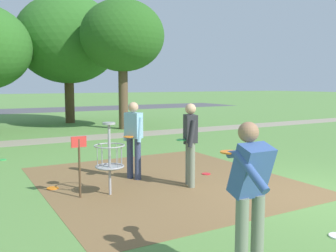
{
  "coord_description": "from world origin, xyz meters",
  "views": [
    {
      "loc": [
        -5.79,
        -4.49,
        2.11
      ],
      "look_at": [
        -0.97,
        3.99,
        1.0
      ],
      "focal_mm": 39.93,
      "sensor_mm": 36.0,
      "label": 1
    }
  ],
  "objects_px": {
    "frisbee_far_left": "(53,188)",
    "disc_golf_basket": "(106,156)",
    "player_waiting_left": "(134,136)",
    "tree_mid_center": "(68,40)",
    "frisbee_near_basket": "(206,174)",
    "tree_near_right": "(122,36)",
    "frisbee_by_tee": "(2,160)",
    "player_throwing": "(190,140)",
    "player_foreground_watching": "(250,190)"
  },
  "relations": [
    {
      "from": "frisbee_far_left",
      "to": "disc_golf_basket",
      "type": "bearing_deg",
      "value": -49.64
    },
    {
      "from": "disc_golf_basket",
      "to": "player_waiting_left",
      "type": "xyz_separation_m",
      "value": [
        0.95,
        0.85,
        0.21
      ]
    },
    {
      "from": "player_waiting_left",
      "to": "tree_mid_center",
      "type": "xyz_separation_m",
      "value": [
        1.99,
        12.72,
        3.46
      ]
    },
    {
      "from": "frisbee_near_basket",
      "to": "frisbee_far_left",
      "type": "relative_size",
      "value": 0.88
    },
    {
      "from": "disc_golf_basket",
      "to": "tree_near_right",
      "type": "bearing_deg",
      "value": 65.39
    },
    {
      "from": "disc_golf_basket",
      "to": "player_waiting_left",
      "type": "distance_m",
      "value": 1.3
    },
    {
      "from": "frisbee_near_basket",
      "to": "tree_near_right",
      "type": "relative_size",
      "value": 0.03
    },
    {
      "from": "frisbee_far_left",
      "to": "tree_near_right",
      "type": "bearing_deg",
      "value": 58.97
    },
    {
      "from": "frisbee_by_tee",
      "to": "tree_near_right",
      "type": "distance_m",
      "value": 8.74
    },
    {
      "from": "player_throwing",
      "to": "tree_near_right",
      "type": "distance_m",
      "value": 10.69
    },
    {
      "from": "disc_golf_basket",
      "to": "frisbee_by_tee",
      "type": "bearing_deg",
      "value": 106.82
    },
    {
      "from": "player_foreground_watching",
      "to": "frisbee_near_basket",
      "type": "bearing_deg",
      "value": 60.07
    },
    {
      "from": "tree_mid_center",
      "to": "frisbee_far_left",
      "type": "bearing_deg",
      "value": -106.52
    },
    {
      "from": "frisbee_by_tee",
      "to": "frisbee_near_basket",
      "type": "bearing_deg",
      "value": -46.21
    },
    {
      "from": "frisbee_near_basket",
      "to": "disc_golf_basket",
      "type": "bearing_deg",
      "value": -171.2
    },
    {
      "from": "disc_golf_basket",
      "to": "player_foreground_watching",
      "type": "xyz_separation_m",
      "value": [
        0.25,
        -3.66,
        0.23
      ]
    },
    {
      "from": "player_waiting_left",
      "to": "tree_mid_center",
      "type": "height_order",
      "value": "tree_mid_center"
    },
    {
      "from": "player_throwing",
      "to": "player_waiting_left",
      "type": "height_order",
      "value": "same"
    },
    {
      "from": "player_waiting_left",
      "to": "frisbee_by_tee",
      "type": "relative_size",
      "value": 8.43
    },
    {
      "from": "player_throwing",
      "to": "disc_golf_basket",
      "type": "bearing_deg",
      "value": 171.74
    },
    {
      "from": "frisbee_far_left",
      "to": "player_throwing",
      "type": "bearing_deg",
      "value": -25.37
    },
    {
      "from": "disc_golf_basket",
      "to": "frisbee_by_tee",
      "type": "xyz_separation_m",
      "value": [
        -1.37,
        4.53,
        -0.74
      ]
    },
    {
      "from": "player_foreground_watching",
      "to": "frisbee_by_tee",
      "type": "height_order",
      "value": "player_foreground_watching"
    },
    {
      "from": "frisbee_near_basket",
      "to": "tree_mid_center",
      "type": "relative_size",
      "value": 0.03
    },
    {
      "from": "player_throwing",
      "to": "frisbee_near_basket",
      "type": "distance_m",
      "value": 1.45
    },
    {
      "from": "disc_golf_basket",
      "to": "frisbee_by_tee",
      "type": "height_order",
      "value": "disc_golf_basket"
    },
    {
      "from": "player_foreground_watching",
      "to": "tree_mid_center",
      "type": "height_order",
      "value": "tree_mid_center"
    },
    {
      "from": "player_foreground_watching",
      "to": "tree_mid_center",
      "type": "relative_size",
      "value": 0.25
    },
    {
      "from": "player_throwing",
      "to": "frisbee_by_tee",
      "type": "height_order",
      "value": "player_throwing"
    },
    {
      "from": "disc_golf_basket",
      "to": "player_throwing",
      "type": "xyz_separation_m",
      "value": [
        1.72,
        -0.25,
        0.21
      ]
    },
    {
      "from": "frisbee_far_left",
      "to": "tree_mid_center",
      "type": "bearing_deg",
      "value": 73.48
    },
    {
      "from": "player_foreground_watching",
      "to": "player_waiting_left",
      "type": "distance_m",
      "value": 4.57
    },
    {
      "from": "player_waiting_left",
      "to": "tree_mid_center",
      "type": "relative_size",
      "value": 0.25
    },
    {
      "from": "player_waiting_left",
      "to": "frisbee_by_tee",
      "type": "distance_m",
      "value": 4.46
    },
    {
      "from": "frisbee_by_tee",
      "to": "tree_near_right",
      "type": "bearing_deg",
      "value": 41.19
    },
    {
      "from": "player_foreground_watching",
      "to": "tree_near_right",
      "type": "distance_m",
      "value": 14.24
    },
    {
      "from": "frisbee_near_basket",
      "to": "tree_mid_center",
      "type": "bearing_deg",
      "value": 88.49
    },
    {
      "from": "player_foreground_watching",
      "to": "tree_near_right",
      "type": "xyz_separation_m",
      "value": [
        4.13,
        13.23,
        3.27
      ]
    },
    {
      "from": "player_waiting_left",
      "to": "frisbee_near_basket",
      "type": "bearing_deg",
      "value": -15.41
    },
    {
      "from": "disc_golf_basket",
      "to": "frisbee_near_basket",
      "type": "xyz_separation_m",
      "value": [
        2.59,
        0.4,
        -0.74
      ]
    },
    {
      "from": "player_waiting_left",
      "to": "tree_near_right",
      "type": "height_order",
      "value": "tree_near_right"
    },
    {
      "from": "frisbee_by_tee",
      "to": "frisbee_far_left",
      "type": "distance_m",
      "value": 3.63
    },
    {
      "from": "player_throwing",
      "to": "frisbee_far_left",
      "type": "height_order",
      "value": "player_throwing"
    },
    {
      "from": "frisbee_by_tee",
      "to": "player_throwing",
      "type": "bearing_deg",
      "value": -57.16
    },
    {
      "from": "player_foreground_watching",
      "to": "frisbee_far_left",
      "type": "xyz_separation_m",
      "value": [
        -1.06,
        4.61,
        -0.98
      ]
    },
    {
      "from": "player_waiting_left",
      "to": "frisbee_far_left",
      "type": "relative_size",
      "value": 7.42
    },
    {
      "from": "frisbee_by_tee",
      "to": "tree_mid_center",
      "type": "height_order",
      "value": "tree_mid_center"
    },
    {
      "from": "player_foreground_watching",
      "to": "frisbee_far_left",
      "type": "bearing_deg",
      "value": 102.94
    },
    {
      "from": "player_throwing",
      "to": "player_waiting_left",
      "type": "distance_m",
      "value": 1.34
    },
    {
      "from": "disc_golf_basket",
      "to": "player_throwing",
      "type": "distance_m",
      "value": 1.75
    }
  ]
}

